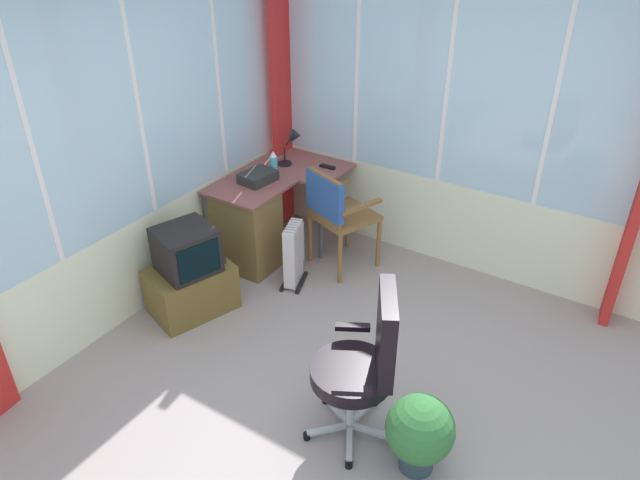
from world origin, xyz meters
The scene contains 14 objects.
ground centered at (0.00, 0.00, -0.03)m, with size 5.30×5.15×0.06m, color gray.
north_window_panel centered at (0.00, 2.10, 1.38)m, with size 4.30×0.07×2.76m.
east_window_panel centered at (2.18, 0.00, 1.38)m, with size 0.07×4.15×2.76m.
curtain_corner centered at (2.05, 1.97, 1.33)m, with size 0.34×0.07×2.66m, color red.
desk centered at (1.17, 1.75, 0.41)m, with size 1.24×0.84×0.76m.
desk_lamp centered at (1.83, 1.71, 0.97)m, with size 0.22×0.19×0.33m.
tv_remote centered at (1.90, 1.39, 0.77)m, with size 0.04×0.15×0.02m, color black.
spray_bottle centered at (1.55, 1.73, 0.86)m, with size 0.06×0.06×0.22m.
paper_tray centered at (1.33, 1.74, 0.80)m, with size 0.30×0.23×0.09m, color #292A29.
wooden_armchair centered at (1.50, 1.07, 0.61)m, with size 0.63×0.62×0.95m.
office_chair centered at (0.00, -0.06, 0.61)m, with size 0.62×0.58×1.07m.
tv_on_stand centered at (0.36, 1.71, 0.33)m, with size 0.75×0.62×0.75m.
space_heater centered at (1.13, 1.24, 0.29)m, with size 0.37×0.26×0.57m.
potted_plant centered at (-0.06, -0.46, 0.29)m, with size 0.41×0.41×0.52m.
Camera 1 is at (-2.32, -1.22, 2.97)m, focal length 32.93 mm.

